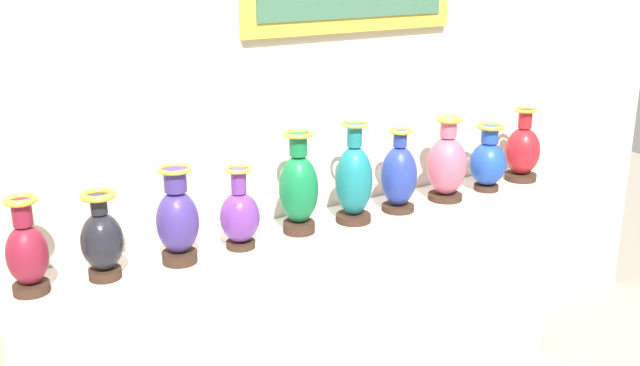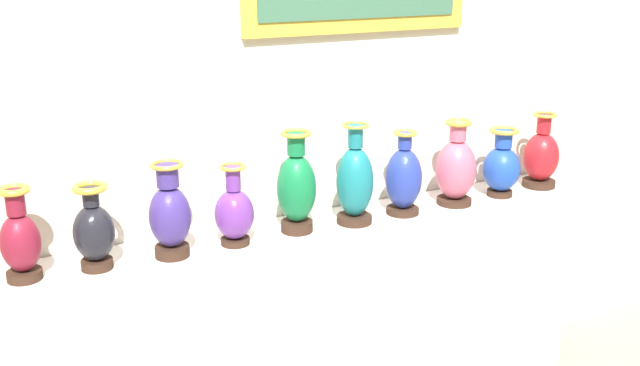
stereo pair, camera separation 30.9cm
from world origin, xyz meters
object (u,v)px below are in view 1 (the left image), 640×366
vase_onyx (102,240)px  vase_crimson (523,151)px  vase_sapphire (488,161)px  vase_violet (240,215)px  vase_indigo (178,220)px  vase_rose (447,165)px  vase_teal (354,181)px  vase_cobalt (399,176)px  vase_burgundy (27,252)px  vase_emerald (299,189)px

vase_onyx → vase_crimson: 2.13m
vase_sapphire → vase_violet: bearing=179.8°
vase_indigo → vase_crimson: bearing=0.8°
vase_onyx → vase_rose: (1.60, -0.01, 0.02)m
vase_teal → vase_cobalt: 0.25m
vase_burgundy → vase_crimson: 2.38m
vase_crimson → vase_violet: bearing=-179.3°
vase_violet → vase_teal: 0.54m
vase_onyx → vase_indigo: vase_indigo is taller
vase_rose → vase_cobalt: bearing=-179.9°
vase_indigo → vase_rose: (1.32, 0.00, 0.00)m
vase_onyx → vase_crimson: bearing=0.3°
vase_rose → vase_teal: bearing=-179.6°
vase_rose → vase_sapphire: 0.26m
vase_teal → vase_crimson: 1.06m
vase_teal → vase_crimson: vase_teal is taller
vase_indigo → vase_crimson: vase_indigo is taller
vase_indigo → vase_sapphire: size_ratio=1.13×
vase_emerald → vase_teal: (0.26, -0.02, -0.01)m
vase_burgundy → vase_violet: 0.78m
vase_emerald → vase_cobalt: bearing=-1.9°
vase_emerald → vase_sapphire: vase_emerald is taller
vase_emerald → vase_rose: vase_emerald is taller
vase_indigo → vase_teal: size_ratio=0.85×
vase_onyx → vase_rose: vase_rose is taller
vase_emerald → vase_crimson: size_ratio=1.16×
vase_indigo → vase_crimson: (1.85, 0.02, -0.02)m
vase_onyx → vase_violet: size_ratio=0.99×
vase_cobalt → vase_burgundy: bearing=178.8°
vase_sapphire → vase_onyx: bearing=179.5°
vase_onyx → vase_rose: 1.60m
vase_violet → vase_sapphire: same height
vase_emerald → vase_cobalt: size_ratio=1.14×
vase_violet → vase_teal: bearing=-0.6°
vase_rose → vase_crimson: size_ratio=1.07×
vase_emerald → vase_crimson: 1.32m
vase_sapphire → vase_crimson: (0.27, 0.03, 0.01)m
vase_onyx → vase_violet: (0.53, -0.01, -0.01)m
vase_teal → vase_rose: 0.53m
vase_violet → vase_emerald: bearing=3.1°
vase_sapphire → vase_cobalt: bearing=179.7°
vase_teal → vase_crimson: (1.06, 0.03, -0.03)m
vase_violet → vase_rose: (1.07, -0.00, 0.04)m
vase_teal → vase_cobalt: size_ratio=1.16×
vase_emerald → vase_cobalt: 0.51m
vase_violet → vase_sapphire: size_ratio=1.00×
vase_cobalt → vase_emerald: bearing=178.1°
vase_onyx → vase_indigo: 0.28m
vase_burgundy → vase_cobalt: 1.57m
vase_sapphire → vase_burgundy: bearing=179.0°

